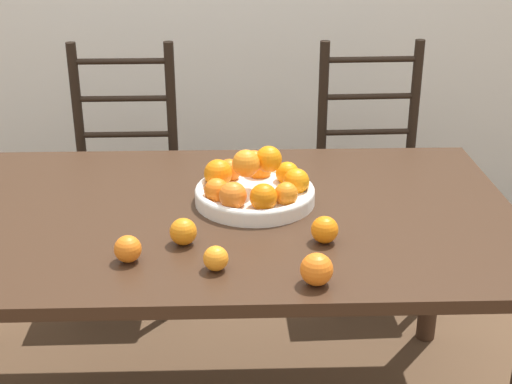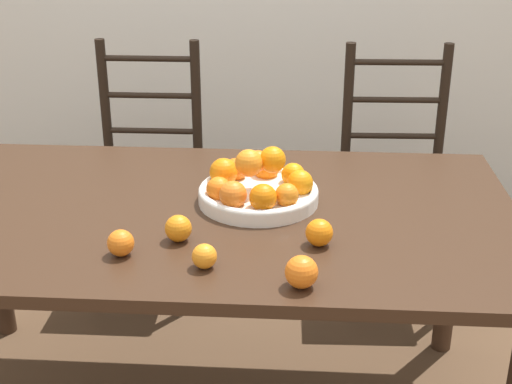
% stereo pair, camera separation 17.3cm
% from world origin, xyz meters
% --- Properties ---
extents(dining_table, '(1.81, 0.99, 0.74)m').
position_xyz_m(dining_table, '(0.00, 0.00, 0.65)').
color(dining_table, '#382316').
rests_on(dining_table, ground_plane).
extents(fruit_bowl, '(0.35, 0.35, 0.17)m').
position_xyz_m(fruit_bowl, '(0.16, 0.05, 0.78)').
color(fruit_bowl, white).
rests_on(fruit_bowl, dining_table).
extents(orange_loose_0, '(0.07, 0.07, 0.07)m').
position_xyz_m(orange_loose_0, '(0.34, -0.20, 0.77)').
color(orange_loose_0, orange).
rests_on(orange_loose_0, dining_table).
extents(orange_loose_1, '(0.07, 0.07, 0.07)m').
position_xyz_m(orange_loose_1, '(-0.15, -0.29, 0.77)').
color(orange_loose_1, orange).
rests_on(orange_loose_1, dining_table).
extents(orange_loose_2, '(0.06, 0.06, 0.06)m').
position_xyz_m(orange_loose_2, '(0.06, -0.34, 0.77)').
color(orange_loose_2, orange).
rests_on(orange_loose_2, dining_table).
extents(orange_loose_3, '(0.07, 0.07, 0.07)m').
position_xyz_m(orange_loose_3, '(-0.02, -0.20, 0.77)').
color(orange_loose_3, orange).
rests_on(orange_loose_3, dining_table).
extents(orange_loose_4, '(0.08, 0.08, 0.08)m').
position_xyz_m(orange_loose_4, '(0.29, -0.41, 0.77)').
color(orange_loose_4, orange).
rests_on(orange_loose_4, dining_table).
extents(chair_left, '(0.42, 0.40, 1.02)m').
position_xyz_m(chair_left, '(-0.33, 0.83, 0.48)').
color(chair_left, black).
rests_on(chair_left, ground_plane).
extents(chair_right, '(0.43, 0.41, 1.02)m').
position_xyz_m(chair_right, '(0.67, 0.83, 0.48)').
color(chair_right, black).
rests_on(chair_right, ground_plane).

